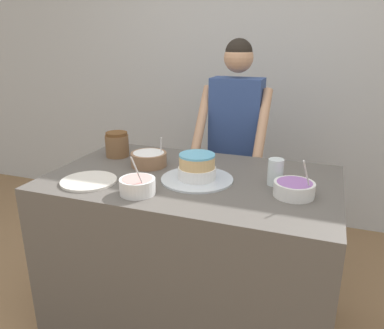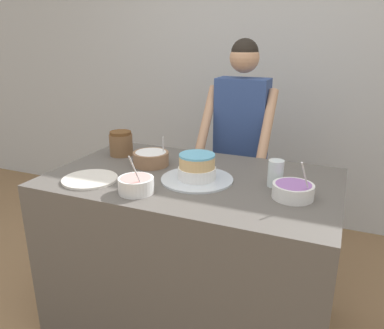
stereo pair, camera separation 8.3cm
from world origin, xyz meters
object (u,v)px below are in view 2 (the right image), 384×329
person_baker (241,133)px  cake (197,170)px  stoneware_jar (121,144)px  frosting_bowl_white (151,158)px  drinking_glass (276,173)px  frosting_bowl_pink (136,184)px  frosting_bowl_purple (293,190)px  ceramic_plate (90,179)px

person_baker → cake: person_baker is taller
cake → stoneware_jar: size_ratio=2.47×
stoneware_jar → frosting_bowl_white: bearing=-20.6°
drinking_glass → frosting_bowl_pink: bearing=-150.0°
person_baker → frosting_bowl_pink: bearing=-100.8°
frosting_bowl_purple → ceramic_plate: (-0.95, -0.17, -0.03)m
cake → drinking_glass: bearing=11.2°
cake → ceramic_plate: (-0.48, -0.21, -0.05)m
ceramic_plate → frosting_bowl_white: bearing=63.1°
frosting_bowl_purple → stoneware_jar: (-1.04, 0.25, 0.03)m
frosting_bowl_purple → frosting_bowl_white: frosting_bowl_purple is taller
frosting_bowl_pink → person_baker: bearing=79.2°
frosting_bowl_purple → drinking_glass: (-0.10, 0.11, 0.03)m
cake → ceramic_plate: 0.53m
cake → frosting_bowl_pink: frosting_bowl_pink is taller
person_baker → frosting_bowl_white: bearing=-116.1°
frosting_bowl_purple → stoneware_jar: size_ratio=1.31×
ceramic_plate → stoneware_jar: stoneware_jar is taller
person_baker → stoneware_jar: (-0.57, -0.56, 0.01)m
frosting_bowl_pink → drinking_glass: bearing=30.0°
ceramic_plate → drinking_glass: bearing=18.3°
cake → stoneware_jar: 0.61m
frosting_bowl_purple → cake: bearing=175.5°
cake → drinking_glass: cake is taller
person_baker → stoneware_jar: bearing=-135.7°
frosting_bowl_pink → frosting_bowl_purple: bearing=17.9°
drinking_glass → ceramic_plate: 0.90m
frosting_bowl_purple → drinking_glass: 0.15m
frosting_bowl_white → stoneware_jar: 0.27m
frosting_bowl_white → drinking_glass: bearing=-3.6°
ceramic_plate → stoneware_jar: bearing=102.0°
stoneware_jar → ceramic_plate: bearing=-78.0°
drinking_glass → stoneware_jar: (-0.94, 0.14, 0.01)m
cake → stoneware_jar: stoneware_jar is taller
ceramic_plate → stoneware_jar: 0.43m
person_baker → drinking_glass: size_ratio=12.24×
frosting_bowl_purple → person_baker: bearing=119.9°
drinking_glass → stoneware_jar: 0.95m
cake → person_baker: bearing=89.9°
stoneware_jar → person_baker: bearing=44.3°
frosting_bowl_purple → ceramic_plate: bearing=-169.8°
drinking_glass → stoneware_jar: bearing=171.6°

